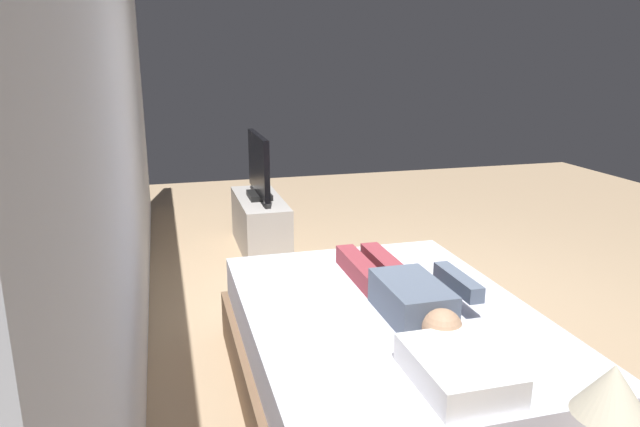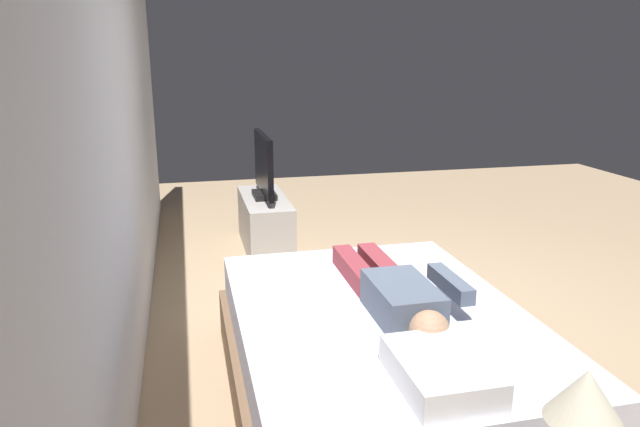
{
  "view_description": "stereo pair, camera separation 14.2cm",
  "coord_description": "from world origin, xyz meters",
  "px_view_note": "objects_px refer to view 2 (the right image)",
  "views": [
    {
      "loc": [
        -3.44,
        1.59,
        1.8
      ],
      "look_at": [
        0.46,
        0.53,
        0.69
      ],
      "focal_mm": 32.91,
      "sensor_mm": 36.0,
      "label": 1
    },
    {
      "loc": [
        -3.47,
        1.45,
        1.8
      ],
      "look_at": [
        0.46,
        0.53,
        0.69
      ],
      "focal_mm": 32.91,
      "sensor_mm": 36.0,
      "label": 2
    }
  ],
  "objects_px": {
    "lamp": "(585,398)",
    "tv": "(264,167)",
    "person": "(396,292)",
    "tv_stand": "(265,223)",
    "bed": "(379,360)",
    "pillow": "(441,372)",
    "remote": "(455,287)"
  },
  "relations": [
    {
      "from": "person",
      "to": "remote",
      "type": "height_order",
      "value": "person"
    },
    {
      "from": "tv_stand",
      "to": "bed",
      "type": "bearing_deg",
      "value": -175.4
    },
    {
      "from": "bed",
      "to": "person",
      "type": "height_order",
      "value": "person"
    },
    {
      "from": "tv",
      "to": "remote",
      "type": "bearing_deg",
      "value": -164.23
    },
    {
      "from": "remote",
      "to": "person",
      "type": "bearing_deg",
      "value": 110.47
    },
    {
      "from": "tv_stand",
      "to": "tv",
      "type": "relative_size",
      "value": 1.25
    },
    {
      "from": "remote",
      "to": "tv",
      "type": "xyz_separation_m",
      "value": [
        2.51,
        0.71,
        0.24
      ]
    },
    {
      "from": "tv",
      "to": "lamp",
      "type": "distance_m",
      "value": 4.04
    },
    {
      "from": "pillow",
      "to": "lamp",
      "type": "relative_size",
      "value": 1.14
    },
    {
      "from": "bed",
      "to": "remote",
      "type": "height_order",
      "value": "remote"
    },
    {
      "from": "person",
      "to": "tv",
      "type": "distance_m",
      "value": 2.68
    },
    {
      "from": "tv_stand",
      "to": "lamp",
      "type": "distance_m",
      "value": 4.08
    },
    {
      "from": "tv_stand",
      "to": "tv",
      "type": "height_order",
      "value": "tv"
    },
    {
      "from": "remote",
      "to": "tv_stand",
      "type": "distance_m",
      "value": 2.63
    },
    {
      "from": "bed",
      "to": "lamp",
      "type": "distance_m",
      "value": 1.46
    },
    {
      "from": "tv_stand",
      "to": "lamp",
      "type": "height_order",
      "value": "lamp"
    },
    {
      "from": "person",
      "to": "remote",
      "type": "distance_m",
      "value": 0.44
    },
    {
      "from": "person",
      "to": "lamp",
      "type": "relative_size",
      "value": 3.0
    },
    {
      "from": "person",
      "to": "bed",
      "type": "bearing_deg",
      "value": 108.21
    },
    {
      "from": "remote",
      "to": "tv",
      "type": "bearing_deg",
      "value": 15.77
    },
    {
      "from": "tv_stand",
      "to": "tv",
      "type": "distance_m",
      "value": 0.53
    },
    {
      "from": "person",
      "to": "remote",
      "type": "xyz_separation_m",
      "value": [
        0.15,
        -0.4,
        -0.07
      ]
    },
    {
      "from": "person",
      "to": "lamp",
      "type": "distance_m",
      "value": 1.38
    },
    {
      "from": "lamp",
      "to": "tv",
      "type": "bearing_deg",
      "value": 5.16
    },
    {
      "from": "person",
      "to": "tv",
      "type": "xyz_separation_m",
      "value": [
        2.66,
        0.3,
        0.16
      ]
    },
    {
      "from": "person",
      "to": "remote",
      "type": "relative_size",
      "value": 8.4
    },
    {
      "from": "person",
      "to": "tv_stand",
      "type": "height_order",
      "value": "person"
    },
    {
      "from": "remote",
      "to": "tv_stand",
      "type": "height_order",
      "value": "remote"
    },
    {
      "from": "bed",
      "to": "pillow",
      "type": "bearing_deg",
      "value": 180.0
    },
    {
      "from": "tv",
      "to": "bed",
      "type": "bearing_deg",
      "value": -175.4
    },
    {
      "from": "pillow",
      "to": "tv",
      "type": "height_order",
      "value": "tv"
    },
    {
      "from": "pillow",
      "to": "lamp",
      "type": "xyz_separation_m",
      "value": [
        -0.62,
        -0.15,
        0.25
      ]
    }
  ]
}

